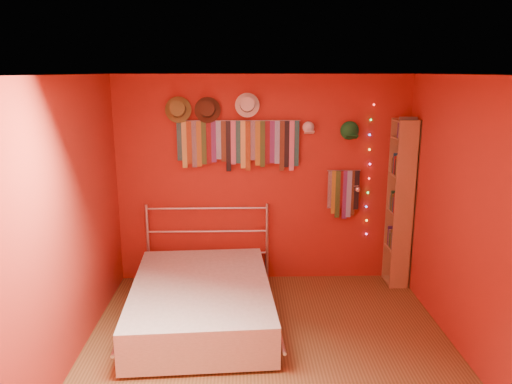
{
  "coord_description": "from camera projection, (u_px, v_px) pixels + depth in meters",
  "views": [
    {
      "loc": [
        -0.24,
        -4.11,
        2.53
      ],
      "look_at": [
        -0.11,
        0.9,
        1.31
      ],
      "focal_mm": 35.0,
      "sensor_mm": 36.0,
      "label": 1
    }
  ],
  "objects": [
    {
      "name": "ground",
      "position": [
        270.0,
        353.0,
        4.6
      ],
      "size": [
        3.5,
        3.5,
        0.0
      ],
      "primitive_type": "plane",
      "color": "brown",
      "rests_on": "ground"
    },
    {
      "name": "bed",
      "position": [
        201.0,
        301.0,
        5.13
      ],
      "size": [
        1.59,
        2.07,
        0.98
      ],
      "rotation": [
        0.0,
        0.0,
        0.06
      ],
      "color": "silver",
      "rests_on": "ground"
    },
    {
      "name": "small_tie_rack",
      "position": [
        343.0,
        192.0,
        6.0
      ],
      "size": [
        0.4,
        0.03,
        0.6
      ],
      "color": "silver",
      "rests_on": "back_wall"
    },
    {
      "name": "right_wall",
      "position": [
        471.0,
        222.0,
        4.35
      ],
      "size": [
        0.02,
        3.5,
        2.5
      ],
      "primitive_type": "cube",
      "color": "#AA1D1B",
      "rests_on": "ground"
    },
    {
      "name": "fedora_olive",
      "position": [
        178.0,
        109.0,
        5.68
      ],
      "size": [
        0.3,
        0.16,
        0.3
      ],
      "rotation": [
        1.36,
        0.0,
        0.0
      ],
      "color": "olive",
      "rests_on": "back_wall"
    },
    {
      "name": "cap_green",
      "position": [
        350.0,
        131.0,
        5.84
      ],
      "size": [
        0.2,
        0.25,
        0.2
      ],
      "color": "#176B2D",
      "rests_on": "back_wall"
    },
    {
      "name": "fedora_brown",
      "position": [
        207.0,
        109.0,
        5.69
      ],
      "size": [
        0.3,
        0.16,
        0.3
      ],
      "rotation": [
        1.36,
        0.0,
        0.0
      ],
      "color": "#432718",
      "rests_on": "back_wall"
    },
    {
      "name": "ceiling",
      "position": [
        272.0,
        75.0,
        4.01
      ],
      "size": [
        3.5,
        3.5,
        0.02
      ],
      "primitive_type": "cube",
      "color": "white",
      "rests_on": "back_wall"
    },
    {
      "name": "fairy_lights",
      "position": [
        369.0,
        171.0,
        5.97
      ],
      "size": [
        0.06,
        0.02,
        1.6
      ],
      "color": "#FF3333",
      "rests_on": "back_wall"
    },
    {
      "name": "left_wall",
      "position": [
        67.0,
        225.0,
        4.26
      ],
      "size": [
        0.02,
        3.5,
        2.5
      ],
      "primitive_type": "cube",
      "color": "#AA1D1B",
      "rests_on": "ground"
    },
    {
      "name": "tie_rack",
      "position": [
        239.0,
        143.0,
        5.82
      ],
      "size": [
        1.45,
        0.03,
        0.6
      ],
      "color": "silver",
      "rests_on": "back_wall"
    },
    {
      "name": "cap_white",
      "position": [
        308.0,
        127.0,
        5.81
      ],
      "size": [
        0.16,
        0.2,
        0.16
      ],
      "color": "white",
      "rests_on": "back_wall"
    },
    {
      "name": "bookshelf",
      "position": [
        404.0,
        203.0,
        5.89
      ],
      "size": [
        0.25,
        0.34,
        2.0
      ],
      "color": "#9A7B45",
      "rests_on": "ground"
    },
    {
      "name": "reading_lamp",
      "position": [
        357.0,
        189.0,
        5.83
      ],
      "size": [
        0.07,
        0.28,
        0.08
      ],
      "color": "silver",
      "rests_on": "back_wall"
    },
    {
      "name": "fedora_white",
      "position": [
        247.0,
        105.0,
        5.69
      ],
      "size": [
        0.28,
        0.15,
        0.28
      ],
      "rotation": [
        1.36,
        0.0,
        0.0
      ],
      "color": "white",
      "rests_on": "back_wall"
    },
    {
      "name": "back_wall",
      "position": [
        263.0,
        180.0,
        6.0
      ],
      "size": [
        3.5,
        0.02,
        2.5
      ],
      "primitive_type": "cube",
      "color": "#AA1D1B",
      "rests_on": "ground"
    }
  ]
}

